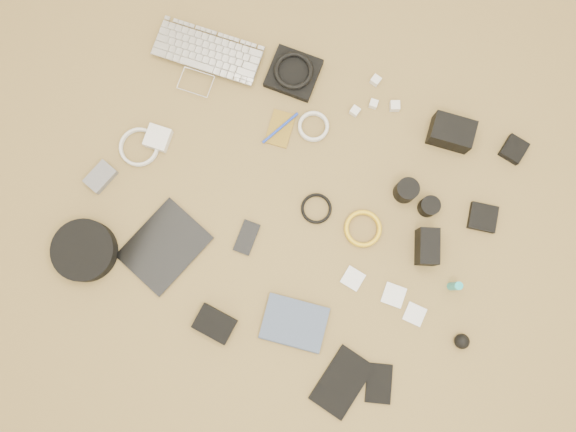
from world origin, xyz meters
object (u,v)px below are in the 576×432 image
at_px(tablet, 165,247).
at_px(paperback, 288,346).
at_px(headphone_case, 85,251).
at_px(laptop, 203,66).
at_px(dslr_camera, 451,133).
at_px(phone, 247,238).

height_order(tablet, paperback, paperback).
bearing_deg(headphone_case, laptop, 84.01).
distance_m(laptop, paperback, 1.01).
bearing_deg(headphone_case, dslr_camera, 42.11).
bearing_deg(paperback, tablet, 66.59).
relative_size(laptop, dslr_camera, 2.65).
xyz_separation_m(tablet, paperback, (0.51, -0.13, 0.00)).
bearing_deg(dslr_camera, headphone_case, -145.45).
height_order(dslr_camera, paperback, dslr_camera).
distance_m(dslr_camera, tablet, 1.04).
bearing_deg(phone, laptop, 125.48).
xyz_separation_m(dslr_camera, tablet, (-0.73, -0.75, -0.03)).
xyz_separation_m(laptop, paperback, (0.66, -0.75, -0.00)).
bearing_deg(dslr_camera, paperback, -111.38).
distance_m(dslr_camera, headphone_case, 1.29).
relative_size(laptop, headphone_case, 1.81).
bearing_deg(tablet, dslr_camera, 63.57).
xyz_separation_m(dslr_camera, paperback, (-0.21, -0.87, -0.03)).
relative_size(laptop, tablet, 1.41).
height_order(dslr_camera, headphone_case, dslr_camera).
xyz_separation_m(tablet, phone, (0.24, 0.14, -0.00)).
height_order(dslr_camera, tablet, dslr_camera).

